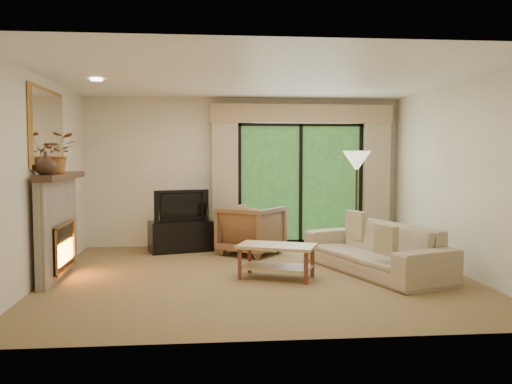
{
  "coord_description": "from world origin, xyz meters",
  "views": [
    {
      "loc": [
        -0.7,
        -7.06,
        1.62
      ],
      "look_at": [
        0.0,
        0.3,
        1.1
      ],
      "focal_mm": 38.0,
      "sensor_mm": 36.0,
      "label": 1
    }
  ],
  "objects": [
    {
      "name": "floor_lamp",
      "position": [
        1.71,
        1.35,
        0.83
      ],
      "size": [
        0.46,
        0.46,
        1.67
      ],
      "primitive_type": null,
      "rotation": [
        0.0,
        0.0,
        -0.03
      ],
      "color": "#F8F1CB",
      "rests_on": "floor"
    },
    {
      "name": "pillow_near",
      "position": [
        1.53,
        -0.61,
        0.56
      ],
      "size": [
        0.21,
        0.38,
        0.36
      ],
      "primitive_type": "cube",
      "rotation": [
        0.0,
        0.0,
        0.34
      ],
      "color": "brown",
      "rests_on": "sofa"
    },
    {
      "name": "floor",
      "position": [
        0.0,
        0.0,
        0.0
      ],
      "size": [
        5.5,
        5.5,
        0.0
      ],
      "primitive_type": "plane",
      "color": "olive",
      "rests_on": "ground"
    },
    {
      "name": "sofa",
      "position": [
        1.61,
        0.05,
        0.34
      ],
      "size": [
        1.61,
        2.46,
        0.67
      ],
      "primitive_type": "imported",
      "rotation": [
        0.0,
        0.0,
        -1.23
      ],
      "color": "tan",
      "rests_on": "floor"
    },
    {
      "name": "fireplace",
      "position": [
        -2.63,
        0.2,
        0.69
      ],
      "size": [
        0.24,
        1.7,
        1.37
      ],
      "primitive_type": null,
      "color": "gray",
      "rests_on": "floor"
    },
    {
      "name": "vase",
      "position": [
        -2.61,
        -0.32,
        1.51
      ],
      "size": [
        0.27,
        0.27,
        0.28
      ],
      "primitive_type": "imported",
      "rotation": [
        0.0,
        0.0,
        -0.01
      ],
      "color": "#3F281D",
      "rests_on": "fireplace"
    },
    {
      "name": "tv",
      "position": [
        -1.11,
        1.95,
        0.77
      ],
      "size": [
        0.91,
        0.37,
        0.52
      ],
      "primitive_type": "imported",
      "rotation": [
        0.0,
        0.0,
        0.28
      ],
      "color": "black",
      "rests_on": "media_console"
    },
    {
      "name": "wall_right",
      "position": [
        2.75,
        0.0,
        1.3
      ],
      "size": [
        0.0,
        5.0,
        5.0
      ],
      "primitive_type": "plane",
      "rotation": [
        1.57,
        0.0,
        -1.57
      ],
      "color": "beige",
      "rests_on": "ground"
    },
    {
      "name": "wall_left",
      "position": [
        -2.75,
        0.0,
        1.3
      ],
      "size": [
        0.0,
        5.0,
        5.0
      ],
      "primitive_type": "plane",
      "rotation": [
        1.57,
        0.0,
        1.57
      ],
      "color": "beige",
      "rests_on": "ground"
    },
    {
      "name": "wall_front",
      "position": [
        0.0,
        -2.5,
        1.3
      ],
      "size": [
        5.0,
        0.0,
        5.0
      ],
      "primitive_type": "plane",
      "rotation": [
        -1.57,
        0.0,
        0.0
      ],
      "color": "beige",
      "rests_on": "ground"
    },
    {
      "name": "wall_back",
      "position": [
        0.0,
        2.5,
        1.3
      ],
      "size": [
        5.0,
        0.0,
        5.0
      ],
      "primitive_type": "plane",
      "rotation": [
        1.57,
        0.0,
        0.0
      ],
      "color": "beige",
      "rests_on": "ground"
    },
    {
      "name": "ceiling",
      "position": [
        0.0,
        0.0,
        2.6
      ],
      "size": [
        5.5,
        5.5,
        0.0
      ],
      "primitive_type": "plane",
      "rotation": [
        3.14,
        0.0,
        0.0
      ],
      "color": "white",
      "rests_on": "ground"
    },
    {
      "name": "branches",
      "position": [
        -2.61,
        0.18,
        1.63
      ],
      "size": [
        0.57,
        0.53,
        0.52
      ],
      "primitive_type": "imported",
      "rotation": [
        0.0,
        0.0,
        0.29
      ],
      "color": "#9E5F26",
      "rests_on": "fireplace"
    },
    {
      "name": "cornice",
      "position": [
        1.0,
        2.36,
        2.32
      ],
      "size": [
        3.2,
        0.24,
        0.32
      ],
      "primitive_type": "cube",
      "color": "tan",
      "rests_on": "wall_back"
    },
    {
      "name": "sliding_door",
      "position": [
        1.0,
        2.45,
        1.1
      ],
      "size": [
        2.26,
        0.1,
        2.16
      ],
      "primitive_type": null,
      "color": "black",
      "rests_on": "floor"
    },
    {
      "name": "armchair",
      "position": [
        0.05,
        1.58,
        0.4
      ],
      "size": [
        1.21,
        1.22,
        0.8
      ],
      "primitive_type": "imported",
      "rotation": [
        0.0,
        0.0,
        2.48
      ],
      "color": "brown",
      "rests_on": "floor"
    },
    {
      "name": "curtain_right",
      "position": [
        2.35,
        2.34,
        1.2
      ],
      "size": [
        0.45,
        0.18,
        2.35
      ],
      "primitive_type": "cube",
      "color": "tan",
      "rests_on": "floor"
    },
    {
      "name": "curtain_left",
      "position": [
        -0.35,
        2.34,
        1.2
      ],
      "size": [
        0.45,
        0.18,
        2.35
      ],
      "primitive_type": "cube",
      "color": "tan",
      "rests_on": "floor"
    },
    {
      "name": "coffee_table",
      "position": [
        0.23,
        -0.15,
        0.22
      ],
      "size": [
        1.11,
        0.86,
        0.44
      ],
      "primitive_type": null,
      "rotation": [
        0.0,
        0.0,
        -0.38
      ],
      "color": "tan",
      "rests_on": "floor"
    },
    {
      "name": "media_console",
      "position": [
        -1.11,
        1.95,
        0.25
      ],
      "size": [
        1.1,
        0.72,
        0.51
      ],
      "primitive_type": "cube",
      "rotation": [
        0.0,
        0.0,
        0.28
      ],
      "color": "black",
      "rests_on": "floor"
    },
    {
      "name": "pillow_far",
      "position": [
        1.53,
        0.71,
        0.57
      ],
      "size": [
        0.24,
        0.43,
        0.42
      ],
      "primitive_type": "cube",
      "rotation": [
        0.0,
        0.0,
        0.34
      ],
      "color": "brown",
      "rests_on": "sofa"
    },
    {
      "name": "mirror",
      "position": [
        -2.71,
        0.2,
        1.95
      ],
      "size": [
        0.07,
        1.45,
        1.02
      ],
      "primitive_type": null,
      "color": "#C5883B",
      "rests_on": "wall_left"
    }
  ]
}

